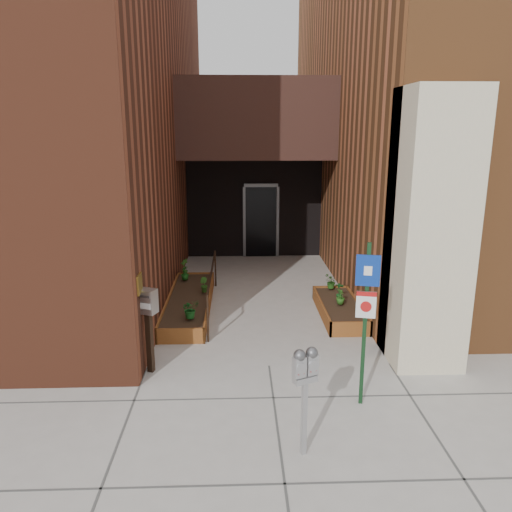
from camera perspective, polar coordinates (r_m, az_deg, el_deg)
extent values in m
plane|color=#9E9991|center=(8.38, 1.50, -12.45)|extent=(80.00, 80.00, 0.00)
cube|color=brown|center=(15.24, -24.55, 17.78)|extent=(8.00, 14.60, 10.00)
cube|color=brown|center=(16.02, 22.93, 17.71)|extent=(8.00, 13.70, 10.00)
cube|color=beige|center=(8.39, 19.20, 2.72)|extent=(1.10, 1.20, 4.40)
cube|color=black|center=(13.46, -0.03, 15.36)|extent=(4.20, 2.00, 2.00)
cube|color=black|center=(15.04, -0.22, 5.70)|extent=(4.00, 0.30, 3.00)
cube|color=black|center=(14.94, 0.57, 3.89)|extent=(0.90, 0.06, 2.10)
cube|color=#B79338|center=(7.75, -13.20, -3.12)|extent=(0.04, 0.30, 0.30)
cube|color=brown|center=(9.19, -8.68, -9.05)|extent=(0.90, 0.04, 0.30)
cube|color=brown|center=(12.52, -6.88, -2.55)|extent=(0.90, 0.04, 0.30)
cube|color=brown|center=(10.89, -9.90, -5.30)|extent=(0.04, 3.60, 0.30)
cube|color=brown|center=(10.80, -5.36, -5.29)|extent=(0.04, 3.60, 0.30)
cube|color=black|center=(10.84, -7.63, -5.40)|extent=(0.82, 3.52, 0.26)
cube|color=brown|center=(9.54, 10.81, -8.23)|extent=(0.80, 0.04, 0.30)
cube|color=brown|center=(11.52, 8.47, -4.12)|extent=(0.80, 0.04, 0.30)
cube|color=brown|center=(10.46, 7.47, -6.04)|extent=(0.04, 2.20, 0.30)
cube|color=brown|center=(10.61, 11.55, -5.92)|extent=(0.04, 2.20, 0.30)
cube|color=black|center=(10.53, 9.52, -6.08)|extent=(0.72, 2.12, 0.26)
cylinder|color=black|center=(9.11, -5.54, -7.13)|extent=(0.04, 0.04, 0.90)
cylinder|color=black|center=(12.23, -4.66, -1.44)|extent=(0.04, 0.04, 0.90)
cylinder|color=black|center=(10.53, -5.08, -1.64)|extent=(0.04, 3.30, 0.04)
cube|color=#A0A0A2|center=(6.19, 5.51, -18.00)|extent=(0.07, 0.07, 0.95)
cube|color=#A0A0A2|center=(5.93, 5.63, -13.82)|extent=(0.31, 0.22, 0.08)
cube|color=#A0A0A2|center=(5.82, 4.97, -12.51)|extent=(0.17, 0.14, 0.25)
sphere|color=#59595B|center=(5.75, 5.00, -11.25)|extent=(0.14, 0.14, 0.14)
cube|color=white|center=(5.77, 5.23, -12.54)|extent=(0.08, 0.04, 0.05)
cube|color=#B21414|center=(5.81, 5.21, -13.21)|extent=(0.08, 0.04, 0.03)
cube|color=#A0A0A2|center=(5.89, 6.36, -12.18)|extent=(0.17, 0.14, 0.25)
sphere|color=#59595B|center=(5.83, 6.40, -10.93)|extent=(0.14, 0.14, 0.14)
cube|color=white|center=(5.85, 6.62, -12.20)|extent=(0.08, 0.04, 0.05)
cube|color=#B21414|center=(5.88, 6.60, -12.87)|extent=(0.08, 0.04, 0.03)
cube|color=black|center=(7.02, 12.31, -7.83)|extent=(0.06, 0.06, 2.34)
cube|color=navy|center=(6.73, 12.68, -1.64)|extent=(0.32, 0.09, 0.42)
cube|color=white|center=(6.73, 12.68, -1.65)|extent=(0.11, 0.04, 0.13)
cube|color=white|center=(6.88, 12.46, -5.47)|extent=(0.26, 0.08, 0.37)
cube|color=#B21414|center=(6.82, 12.53, -4.27)|extent=(0.26, 0.07, 0.06)
cylinder|color=#B21414|center=(6.87, 12.46, -5.67)|extent=(0.15, 0.04, 0.15)
cube|color=black|center=(8.17, -12.04, -9.60)|extent=(0.12, 0.12, 1.00)
cube|color=#AEAEB0|center=(7.92, -12.30, -5.07)|extent=(0.33, 0.29, 0.38)
cube|color=#59595B|center=(7.80, -12.75, -4.55)|extent=(0.19, 0.08, 0.04)
cube|color=white|center=(7.86, -12.69, -5.62)|extent=(0.21, 0.09, 0.09)
imported|color=#18561B|center=(9.52, -7.51, -6.01)|extent=(0.45, 0.45, 0.36)
imported|color=#265317|center=(10.96, -6.00, -3.29)|extent=(0.25, 0.25, 0.33)
imported|color=#1B5C1A|center=(11.88, -8.14, -1.94)|extent=(0.26, 0.26, 0.33)
imported|color=#2B5D1A|center=(12.25, -8.15, -1.24)|extent=(0.30, 0.30, 0.41)
imported|color=#285C1A|center=(10.33, 9.63, -4.59)|extent=(0.21, 0.21, 0.31)
imported|color=#164F1B|center=(10.58, 9.52, -3.93)|extent=(0.26, 0.26, 0.37)
imported|color=#235317|center=(11.26, 8.58, -2.93)|extent=(0.40, 0.40, 0.32)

